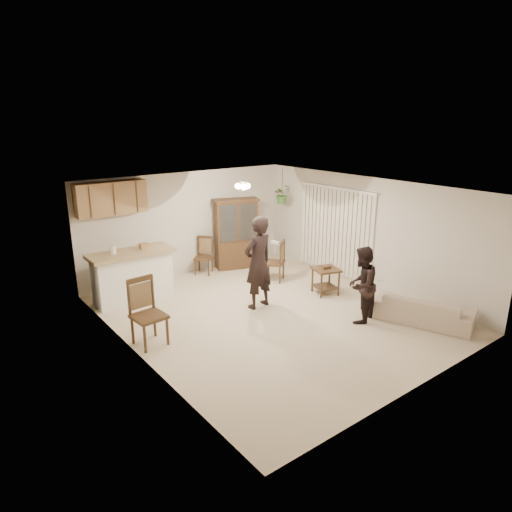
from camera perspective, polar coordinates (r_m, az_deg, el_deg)
floor at (r=9.13m, az=1.91°, el=-7.30°), size 6.50×6.50×0.00m
ceiling at (r=8.41m, az=2.08°, el=8.41°), size 5.50×6.50×0.02m
wall_back at (r=11.30m, az=-8.55°, el=4.05°), size 5.50×0.02×2.50m
wall_front at (r=6.66m, az=20.15°, el=-6.26°), size 5.50×0.02×2.50m
wall_left at (r=7.34m, az=-14.87°, el=-3.59°), size 0.02×6.50×2.50m
wall_right at (r=10.59m, az=13.59°, el=2.87°), size 0.02×6.50×2.50m
breakfast_bar at (r=9.96m, az=-15.12°, el=-2.67°), size 1.60×0.55×1.00m
bar_top at (r=9.79m, az=-15.37°, el=0.36°), size 1.75×0.70×0.08m
upper_cabinets at (r=10.20m, az=-17.67°, el=6.90°), size 1.50×0.34×0.70m
vertical_blinds at (r=11.16m, az=9.84°, el=3.03°), size 0.06×2.30×2.10m
ceiling_fixture at (r=9.48m, az=-1.65°, el=8.80°), size 0.36×0.36×0.20m
hanging_plant at (r=11.78m, az=3.27°, el=7.73°), size 0.43×0.37×0.48m
plant_cord at (r=11.74m, az=3.30°, el=9.29°), size 0.01×0.01×0.65m
sofa at (r=9.21m, az=20.22°, el=-5.71°), size 1.34×2.01×0.73m
adult at (r=9.16m, az=0.28°, el=-1.14°), size 0.70×0.51×1.80m
child at (r=8.81m, az=13.02°, el=-3.91°), size 0.79×0.70×1.35m
china_hutch at (r=11.63m, az=-2.49°, el=2.75°), size 1.22×0.78×1.79m
side_table at (r=10.15m, az=8.68°, el=-3.05°), size 0.67×0.67×0.65m
chair_bar at (r=8.08m, az=-13.16°, el=-8.59°), size 0.56×0.56×1.17m
chair_hutch_left at (r=11.39m, az=-6.54°, el=-0.93°), size 0.58×0.58×0.93m
chair_hutch_right at (r=10.84m, az=2.28°, el=-1.66°), size 0.62×0.62×1.00m
controller_adult at (r=8.70m, az=2.35°, el=1.70°), size 0.07×0.17×0.05m
controller_child at (r=8.63m, az=15.26°, el=-2.91°), size 0.08×0.13×0.04m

